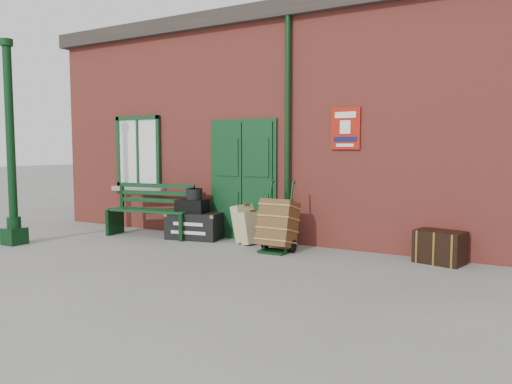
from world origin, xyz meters
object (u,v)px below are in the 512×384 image
Objects in this scene: porter_trolley at (278,225)px; bench at (152,209)px; houdini_trunk at (195,226)px; dark_trunk at (440,247)px.

bench is at bearing 177.92° from porter_trolley.
houdini_trunk is (0.91, 0.16, -0.28)m from bench.
bench reaches higher than houdini_trunk.
porter_trolley is (1.91, -0.25, 0.20)m from houdini_trunk.
bench is 1.76× the size of houdini_trunk.
porter_trolley reaches higher than dark_trunk.
dark_trunk is at bearing 9.94° from porter_trolley.
bench is 1.52× the size of porter_trolley.
bench is 0.97m from houdini_trunk.
houdini_trunk is 1.47× the size of dark_trunk.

